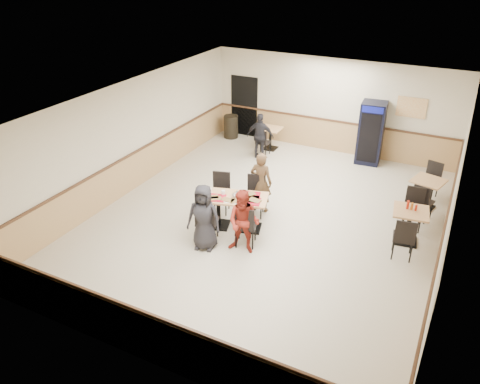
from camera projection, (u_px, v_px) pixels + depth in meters
The scene contains 20 objects.
ground at pixel (267, 219), 11.62m from camera, with size 10.00×10.00×0.00m, color beige.
room_shell at pixel (366, 172), 12.65m from camera, with size 10.00×10.00×10.00m.
main_table at pixel (234, 207), 11.03m from camera, with size 1.70×1.18×0.83m.
main_chairs at pixel (232, 208), 11.05m from camera, with size 1.83×2.13×1.05m.
diner_woman_left at pixel (204, 217), 10.19m from camera, with size 0.75×0.49×1.54m, color black.
diner_woman_right at pixel (244, 222), 10.06m from camera, with size 0.72×0.56×1.49m, color maroon.
diner_man_opposite at pixel (261, 182), 11.65m from camera, with size 0.57×0.38×1.57m, color #4E3721.
lone_diner at pixel (260, 136), 14.64m from camera, with size 0.85×0.36×1.46m, color black.
tabletop_clutter at pixel (235, 197), 10.83m from camera, with size 1.38×0.96×0.12m.
side_table_near at pixel (409, 221), 10.48m from camera, with size 0.85×0.85×0.81m.
side_table_near_chair_south at pixel (404, 236), 9.98m from camera, with size 0.48×0.48×1.03m, color black, non-canonical shape.
side_table_near_chair_north at pixel (414, 209), 11.01m from camera, with size 0.48×0.48×1.03m, color black, non-canonical shape.
side_table_far at pixel (427, 189), 11.89m from camera, with size 0.90×0.90×0.79m.
side_table_far_chair_south at pixel (423, 201), 11.40m from camera, with size 0.46×0.46×1.00m, color black, non-canonical shape.
side_table_far_chair_north at pixel (430, 180), 12.39m from camera, with size 0.46×0.46×1.00m, color black, non-canonical shape.
condiment_caddy at pixel (411, 206), 10.37m from camera, with size 0.23×0.06×0.20m.
back_table at pixel (270, 135), 15.40m from camera, with size 0.68×0.68×0.72m.
back_table_chair_lone at pixel (263, 142), 14.96m from camera, with size 0.43×0.43×0.92m, color black, non-canonical shape.
pepsi_cooler at pixel (371, 133), 14.24m from camera, with size 0.78×0.79×1.92m.
trash_bin at pixel (231, 127), 16.38m from camera, with size 0.50×0.50×0.79m, color black.
Camera 1 is at (3.88, -9.20, 6.02)m, focal length 35.00 mm.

